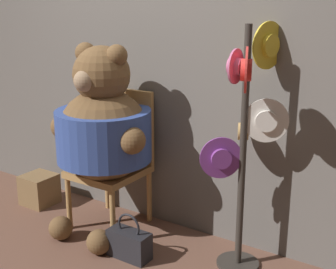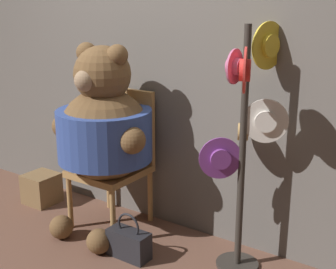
{
  "view_description": "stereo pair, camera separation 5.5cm",
  "coord_description": "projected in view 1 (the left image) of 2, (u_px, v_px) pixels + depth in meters",
  "views": [
    {
      "loc": [
        2.01,
        -2.26,
        1.69
      ],
      "look_at": [
        0.36,
        0.23,
        0.83
      ],
      "focal_mm": 50.0,
      "sensor_mm": 36.0,
      "label": 1
    },
    {
      "loc": [
        2.05,
        -2.23,
        1.69
      ],
      "look_at": [
        0.36,
        0.23,
        0.83
      ],
      "focal_mm": 50.0,
      "sensor_mm": 36.0,
      "label": 2
    }
  ],
  "objects": [
    {
      "name": "ground_plane",
      "position": [
        108.0,
        245.0,
        3.34
      ],
      "size": [
        14.0,
        14.0,
        0.0
      ],
      "primitive_type": "plane",
      "color": "brown"
    },
    {
      "name": "wooden_crate",
      "position": [
        39.0,
        189.0,
        3.99
      ],
      "size": [
        0.26,
        0.26,
        0.26
      ],
      "color": "brown",
      "rests_on": "ground_plane"
    },
    {
      "name": "teddy_bear",
      "position": [
        103.0,
        129.0,
        3.34
      ],
      "size": [
        0.83,
        0.73,
        1.4
      ],
      "color": "brown",
      "rests_on": "ground_plane"
    },
    {
      "name": "wall_back",
      "position": [
        154.0,
        61.0,
        3.47
      ],
      "size": [
        8.0,
        0.1,
        2.49
      ],
      "color": "#66605B",
      "rests_on": "ground_plane"
    },
    {
      "name": "chair",
      "position": [
        116.0,
        156.0,
        3.58
      ],
      "size": [
        0.49,
        0.5,
        1.03
      ],
      "color": "#B2844C",
      "rests_on": "ground_plane"
    },
    {
      "name": "hat_display_rack",
      "position": [
        246.0,
        129.0,
        2.83
      ],
      "size": [
        0.45,
        0.61,
        1.57
      ],
      "color": "#332D28",
      "rests_on": "ground_plane"
    },
    {
      "name": "handbag_on_ground",
      "position": [
        129.0,
        243.0,
        3.15
      ],
      "size": [
        0.3,
        0.14,
        0.32
      ],
      "color": "#232328",
      "rests_on": "ground_plane"
    }
  ]
}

